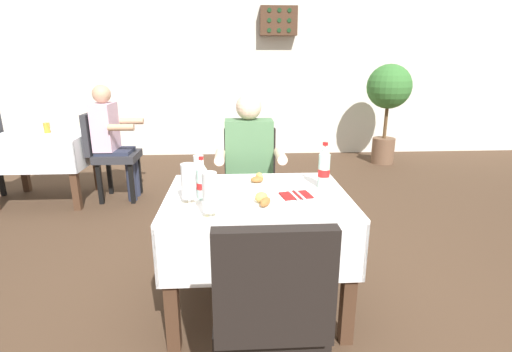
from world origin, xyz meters
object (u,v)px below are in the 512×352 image
Objects in this scene: background_chair_right at (109,151)px; beer_glass_left at (210,195)px; background_patron at (112,137)px; plate_near_camera at (265,203)px; beer_glass_right at (188,184)px; wall_bottle_rack at (278,21)px; chair_near_camera_side at (270,309)px; seated_diner_far at (249,168)px; main_dining_table at (257,222)px; background_table_tumbler at (47,128)px; plate_far_diner at (260,182)px; background_dining_table at (44,151)px; chair_far_diner_seat at (251,183)px; beer_glass_middle at (199,173)px; cola_bottle_primary at (202,181)px; cola_bottle_secondary at (324,168)px; potted_plant_corner at (388,96)px; napkin_cutlery_set at (296,195)px.

beer_glass_left is at bearing -62.44° from background_chair_right.
background_patron is (-1.21, 2.41, -0.15)m from beer_glass_left.
plate_near_camera is 1.03× the size of beer_glass_right.
wall_bottle_rack is (0.95, 4.22, 1.23)m from beer_glass_right.
chair_near_camera_side and beer_glass_right have the same top height.
main_dining_table is at bearing -88.72° from seated_diner_far.
seated_diner_far is (-0.02, 1.52, 0.16)m from chair_near_camera_side.
background_table_tumbler is at bearing 173.99° from background_patron.
background_patron reaches higher than background_chair_right.
plate_far_diner reaches higher than main_dining_table.
background_dining_table is at bearing 139.81° from plate_far_diner.
wall_bottle_rack is (0.58, 4.90, 1.54)m from chair_near_camera_side.
background_chair_right is (-1.51, 1.26, 0.00)m from chair_far_diner_seat.
main_dining_table is at bearing 90.00° from chair_near_camera_side.
beer_glass_middle is 1.90× the size of background_table_tumbler.
cola_bottle_primary reaches higher than background_chair_right.
beer_glass_left is (-0.28, -0.13, 0.10)m from plate_near_camera.
background_chair_right is at bearing 117.59° from chair_near_camera_side.
cola_bottle_secondary is 4.17m from wall_bottle_rack.
beer_glass_left is 4.66m from wall_bottle_rack.
cola_bottle_secondary is 0.29× the size of background_dining_table.
main_dining_table is at bearing -17.84° from beer_glass_middle.
background_dining_table is at bearing 131.54° from cola_bottle_primary.
background_chair_right is 3.93m from potted_plant_corner.
napkin_cutlery_set is (0.22, -0.05, 0.18)m from main_dining_table.
plate_far_diner is 2.94m from background_table_tumbler.
beer_glass_middle is at bearing -46.55° from background_dining_table.
potted_plant_corner reaches higher than cola_bottle_secondary.
seated_diner_far is at bearing -42.50° from background_chair_right.
background_patron is (0.05, 0.00, 0.16)m from background_chair_right.
chair_far_diner_seat is at bearing 92.60° from plate_far_diner.
background_table_tumbler is (-2.19, 2.35, 0.03)m from plate_near_camera.
wall_bottle_rack reaches higher than plate_far_diner.
beer_glass_left reaches higher than main_dining_table.
beer_glass_left is at bearing -148.33° from napkin_cutlery_set.
beer_glass_right is 0.23× the size of background_dining_table.
potted_plant_corner is at bearing 57.12° from plate_far_diner.
chair_near_camera_side is at bearing -91.62° from plate_far_diner.
background_chair_right is (-1.13, 2.20, -0.31)m from beer_glass_right.
seated_diner_far is 2.25× the size of wall_bottle_rack.
background_patron is at bearing 116.64° from beer_glass_left.
napkin_cutlery_set is 2.74m from background_chair_right.
beer_glass_left is at bearing -77.75° from cola_bottle_primary.
chair_far_diner_seat is 2.55m from background_table_tumbler.
seated_diner_far is at bearing 77.28° from beer_glass_left.
background_patron is at bearing 0.00° from background_chair_right.
plate_far_diner is 0.40× the size of wall_bottle_rack.
background_patron is at bearing -158.85° from potted_plant_corner.
wall_bottle_rack is at bearing 85.08° from napkin_cutlery_set.
cola_bottle_secondary is (0.38, 0.30, 0.10)m from plate_near_camera.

